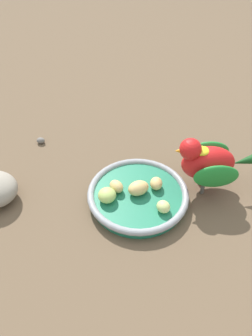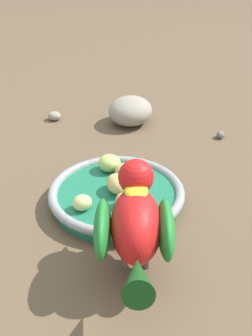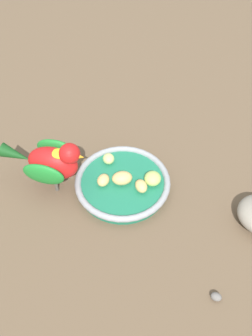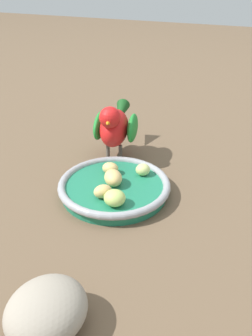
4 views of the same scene
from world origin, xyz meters
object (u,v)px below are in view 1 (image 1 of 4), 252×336
(apple_piece_3, at_px, (163,207))
(apple_piece_2, at_px, (107,195))
(apple_piece_0, at_px, (138,188))
(parrot, at_px, (210,161))
(apple_piece_1, at_px, (156,185))
(feeding_bowl, at_px, (136,195))
(apple_piece_4, at_px, (116,186))
(pebble_1, at_px, (41,141))

(apple_piece_3, bearing_deg, apple_piece_2, 175.92)
(apple_piece_0, bearing_deg, parrot, 23.26)
(apple_piece_0, xyz_separation_m, apple_piece_1, (0.03, 0.02, -0.00))
(feeding_bowl, relative_size, apple_piece_0, 4.75)
(feeding_bowl, distance_m, apple_piece_4, 0.04)
(apple_piece_3, xyz_separation_m, pebble_1, (-0.29, 0.16, -0.02))
(feeding_bowl, height_order, pebble_1, feeding_bowl)
(apple_piece_0, bearing_deg, pebble_1, 151.55)
(apple_piece_0, height_order, parrot, parrot)
(apple_piece_4, height_order, pebble_1, apple_piece_4)
(pebble_1, bearing_deg, apple_piece_2, -39.84)
(apple_piece_2, bearing_deg, feeding_bowl, 26.84)
(pebble_1, bearing_deg, apple_piece_3, -29.54)
(feeding_bowl, height_order, apple_piece_3, apple_piece_3)
(apple_piece_1, xyz_separation_m, apple_piece_2, (-0.08, -0.04, 0.00))
(apple_piece_2, relative_size, parrot, 0.20)
(apple_piece_0, height_order, apple_piece_3, apple_piece_0)
(apple_piece_1, bearing_deg, apple_piece_3, -69.86)
(parrot, bearing_deg, apple_piece_4, 4.61)
(apple_piece_3, bearing_deg, feeding_bowl, 148.34)
(feeding_bowl, relative_size, apple_piece_3, 7.41)
(feeding_bowl, bearing_deg, apple_piece_3, -31.66)
(feeding_bowl, relative_size, apple_piece_4, 6.31)
(parrot, bearing_deg, feeding_bowl, 9.85)
(apple_piece_1, xyz_separation_m, apple_piece_4, (-0.07, -0.02, 0.00))
(apple_piece_1, height_order, parrot, parrot)
(apple_piece_0, height_order, apple_piece_4, apple_piece_0)
(apple_piece_1, relative_size, parrot, 0.17)
(apple_piece_2, bearing_deg, apple_piece_3, -4.08)
(feeding_bowl, bearing_deg, apple_piece_4, 178.73)
(apple_piece_2, distance_m, pebble_1, 0.25)
(pebble_1, bearing_deg, apple_piece_1, -22.81)
(apple_piece_2, relative_size, apple_piece_3, 1.32)
(apple_piece_0, distance_m, apple_piece_4, 0.04)
(apple_piece_0, bearing_deg, apple_piece_2, -152.88)
(apple_piece_4, bearing_deg, apple_piece_2, -114.65)
(apple_piece_2, relative_size, pebble_1, 1.85)
(feeding_bowl, distance_m, parrot, 0.15)
(apple_piece_2, height_order, apple_piece_3, apple_piece_2)
(apple_piece_0, height_order, pebble_1, apple_piece_0)
(feeding_bowl, relative_size, apple_piece_1, 6.62)
(feeding_bowl, bearing_deg, apple_piece_0, 31.67)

